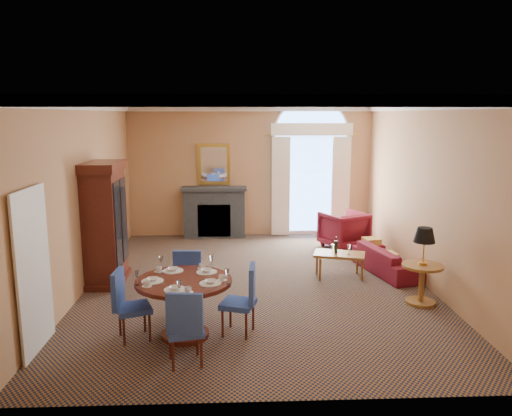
{
  "coord_description": "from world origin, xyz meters",
  "views": [
    {
      "loc": [
        -0.4,
        -8.58,
        3.02
      ],
      "look_at": [
        0.0,
        0.5,
        1.3
      ],
      "focal_mm": 35.0,
      "sensor_mm": 36.0,
      "label": 1
    }
  ],
  "objects_px": {
    "dining_table": "(184,294)",
    "armchair": "(344,230)",
    "coffee_table": "(339,255)",
    "armoire": "(105,225)",
    "side_table": "(423,258)",
    "sofa": "(388,260)"
  },
  "relations": [
    {
      "from": "armoire",
      "to": "sofa",
      "type": "height_order",
      "value": "armoire"
    },
    {
      "from": "coffee_table",
      "to": "dining_table",
      "type": "bearing_deg",
      "value": -121.07
    },
    {
      "from": "dining_table",
      "to": "coffee_table",
      "type": "relative_size",
      "value": 1.27
    },
    {
      "from": "dining_table",
      "to": "armchair",
      "type": "bearing_deg",
      "value": 54.98
    },
    {
      "from": "side_table",
      "to": "armchair",
      "type": "bearing_deg",
      "value": 98.27
    },
    {
      "from": "dining_table",
      "to": "armchair",
      "type": "xyz_separation_m",
      "value": [
        3.19,
        4.55,
        -0.2
      ]
    },
    {
      "from": "armoire",
      "to": "dining_table",
      "type": "distance_m",
      "value": 2.9
    },
    {
      "from": "armchair",
      "to": "coffee_table",
      "type": "xyz_separation_m",
      "value": [
        -0.55,
        -2.12,
        0.01
      ]
    },
    {
      "from": "armchair",
      "to": "armoire",
      "type": "bearing_deg",
      "value": -1.29
    },
    {
      "from": "armoire",
      "to": "armchair",
      "type": "xyz_separation_m",
      "value": [
        4.81,
        2.19,
        -0.64
      ]
    },
    {
      "from": "coffee_table",
      "to": "armoire",
      "type": "bearing_deg",
      "value": -162.71
    },
    {
      "from": "sofa",
      "to": "side_table",
      "type": "height_order",
      "value": "side_table"
    },
    {
      "from": "dining_table",
      "to": "armoire",
      "type": "bearing_deg",
      "value": 124.68
    },
    {
      "from": "armoire",
      "to": "sofa",
      "type": "xyz_separation_m",
      "value": [
        5.27,
        0.3,
        -0.8
      ]
    },
    {
      "from": "dining_table",
      "to": "side_table",
      "type": "xyz_separation_m",
      "value": [
        3.69,
        1.07,
        0.15
      ]
    },
    {
      "from": "dining_table",
      "to": "sofa",
      "type": "relative_size",
      "value": 0.76
    },
    {
      "from": "dining_table",
      "to": "sofa",
      "type": "height_order",
      "value": "dining_table"
    },
    {
      "from": "dining_table",
      "to": "armchair",
      "type": "relative_size",
      "value": 1.43
    },
    {
      "from": "dining_table",
      "to": "coffee_table",
      "type": "xyz_separation_m",
      "value": [
        2.64,
        2.43,
        -0.18
      ]
    },
    {
      "from": "side_table",
      "to": "armoire",
      "type": "bearing_deg",
      "value": 166.42
    },
    {
      "from": "armchair",
      "to": "coffee_table",
      "type": "height_order",
      "value": "armchair"
    },
    {
      "from": "dining_table",
      "to": "side_table",
      "type": "relative_size",
      "value": 1.06
    }
  ]
}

